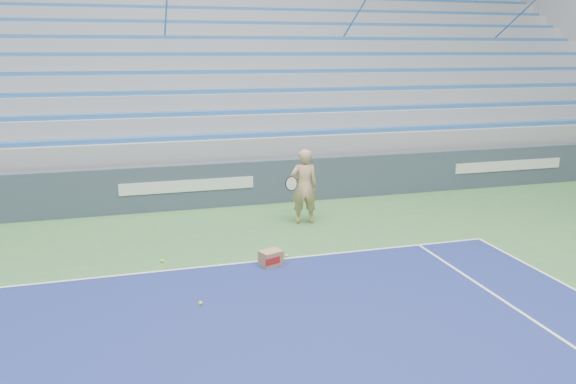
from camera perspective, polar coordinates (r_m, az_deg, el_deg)
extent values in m
cube|color=white|center=(10.20, -7.74, -7.45)|extent=(10.97, 0.05, 0.00)
cube|color=#394657|center=(13.85, -10.20, 0.56)|extent=(30.00, 0.30, 1.10)
cube|color=white|center=(13.68, -10.14, 0.62)|extent=(3.20, 0.02, 0.28)
cube|color=white|center=(17.05, 21.53, 2.50)|extent=(3.40, 0.02, 0.28)
cube|color=#989BA0|center=(18.29, -11.67, 3.77)|extent=(30.00, 8.50, 1.10)
cube|color=#989BA0|center=(18.17, -11.80, 6.26)|extent=(30.00, 8.50, 0.50)
cube|color=#3066B0|center=(14.30, -10.67, 5.48)|extent=(29.60, 0.42, 0.11)
cube|color=#989BA0|center=(18.53, -11.97, 7.96)|extent=(30.00, 7.65, 0.50)
cube|color=#3066B0|center=(15.08, -11.07, 7.82)|extent=(29.60, 0.42, 0.11)
cube|color=#989BA0|center=(18.91, -12.15, 9.59)|extent=(30.00, 6.80, 0.50)
cube|color=#3066B0|center=(15.88, -11.43, 9.92)|extent=(29.60, 0.42, 0.11)
cube|color=#989BA0|center=(19.30, -12.32, 11.15)|extent=(30.00, 5.95, 0.50)
cube|color=#3066B0|center=(16.70, -11.76, 11.82)|extent=(29.60, 0.42, 0.11)
cube|color=#989BA0|center=(19.71, -12.48, 12.66)|extent=(30.00, 5.10, 0.50)
cube|color=#3066B0|center=(17.53, -12.06, 13.53)|extent=(29.60, 0.42, 0.11)
cube|color=#989BA0|center=(20.13, -12.64, 14.10)|extent=(30.00, 4.25, 0.50)
cube|color=#3066B0|center=(18.39, -12.34, 15.09)|extent=(29.60, 0.42, 0.11)
cube|color=#989BA0|center=(20.56, -12.79, 15.48)|extent=(30.00, 3.40, 0.50)
cube|color=#3066B0|center=(19.25, -12.60, 16.51)|extent=(29.60, 0.42, 0.11)
cube|color=#989BA0|center=(21.01, -12.94, 16.80)|extent=(30.00, 2.55, 0.50)
cube|color=#3066B0|center=(20.13, -12.83, 17.81)|extent=(29.60, 0.42, 0.11)
cube|color=#989BA0|center=(21.46, -13.08, 18.07)|extent=(30.00, 1.70, 0.50)
cube|color=#989BA0|center=(24.33, 27.11, 10.98)|extent=(0.30, 8.80, 6.10)
cube|color=#989BA0|center=(22.55, -13.00, 13.54)|extent=(31.00, 0.40, 7.30)
cylinder|color=#2F69A7|center=(18.03, -12.33, 16.54)|extent=(0.05, 8.53, 5.04)
cylinder|color=#2F69A7|center=(19.39, 6.43, 16.57)|extent=(0.05, 8.53, 5.04)
cylinder|color=#2F69A7|center=(22.34, 21.39, 15.39)|extent=(0.05, 8.53, 5.04)
imported|color=tan|center=(12.41, 1.64, 0.56)|extent=(0.65, 0.46, 1.67)
cylinder|color=black|center=(12.05, 0.41, 0.72)|extent=(0.12, 0.27, 0.08)
cylinder|color=beige|center=(11.74, 0.33, 0.86)|extent=(0.29, 0.16, 0.28)
torus|color=black|center=(11.74, 0.33, 0.86)|extent=(0.31, 0.18, 0.30)
cube|color=#A77951|center=(10.12, -1.76, -6.74)|extent=(0.45, 0.39, 0.28)
cube|color=#B21E19|center=(9.98, -1.55, -7.03)|extent=(0.29, 0.12, 0.13)
sphere|color=#B7F131|center=(10.53, -0.11, -6.50)|extent=(0.07, 0.07, 0.07)
sphere|color=#B7F131|center=(10.17, -2.62, -7.29)|extent=(0.07, 0.07, 0.07)
sphere|color=#B7F131|center=(10.54, -12.67, -6.85)|extent=(0.07, 0.07, 0.07)
sphere|color=#B7F131|center=(8.76, -8.89, -11.12)|extent=(0.07, 0.07, 0.07)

